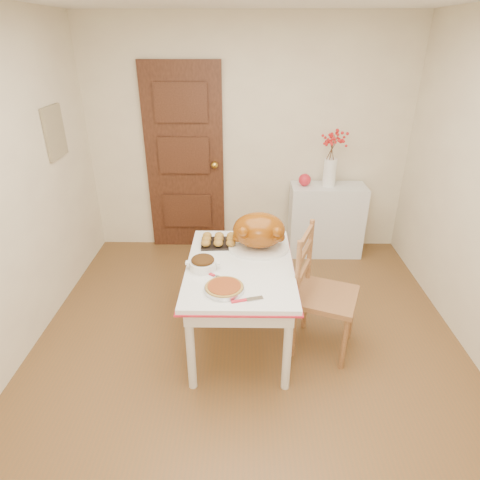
{
  "coord_description": "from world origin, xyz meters",
  "views": [
    {
      "loc": [
        -0.03,
        -2.46,
        2.26
      ],
      "look_at": [
        -0.07,
        0.28,
        0.9
      ],
      "focal_mm": 30.61,
      "sensor_mm": 36.0,
      "label": 1
    }
  ],
  "objects_px": {
    "sideboard": "(326,220)",
    "turkey_platter": "(259,232)",
    "chair_oak": "(327,294)",
    "kitchen_table": "(240,303)",
    "pumpkin_pie": "(224,287)"
  },
  "relations": [
    {
      "from": "chair_oak",
      "to": "turkey_platter",
      "type": "xyz_separation_m",
      "value": [
        -0.51,
        0.32,
        0.36
      ]
    },
    {
      "from": "chair_oak",
      "to": "turkey_platter",
      "type": "distance_m",
      "value": 0.71
    },
    {
      "from": "sideboard",
      "to": "chair_oak",
      "type": "relative_size",
      "value": 0.8
    },
    {
      "from": "sideboard",
      "to": "turkey_platter",
      "type": "relative_size",
      "value": 1.67
    },
    {
      "from": "chair_oak",
      "to": "turkey_platter",
      "type": "height_order",
      "value": "turkey_platter"
    },
    {
      "from": "sideboard",
      "to": "turkey_platter",
      "type": "bearing_deg",
      "value": -121.46
    },
    {
      "from": "chair_oak",
      "to": "turkey_platter",
      "type": "bearing_deg",
      "value": 78.74
    },
    {
      "from": "turkey_platter",
      "to": "pumpkin_pie",
      "type": "bearing_deg",
      "value": -119.87
    },
    {
      "from": "sideboard",
      "to": "pumpkin_pie",
      "type": "xyz_separation_m",
      "value": [
        -1.05,
        -1.92,
        0.34
      ]
    },
    {
      "from": "sideboard",
      "to": "chair_oak",
      "type": "height_order",
      "value": "chair_oak"
    },
    {
      "from": "kitchen_table",
      "to": "chair_oak",
      "type": "xyz_separation_m",
      "value": [
        0.66,
        -0.08,
        0.15
      ]
    },
    {
      "from": "sideboard",
      "to": "turkey_platter",
      "type": "height_order",
      "value": "turkey_platter"
    },
    {
      "from": "kitchen_table",
      "to": "chair_oak",
      "type": "bearing_deg",
      "value": -6.55
    },
    {
      "from": "sideboard",
      "to": "kitchen_table",
      "type": "xyz_separation_m",
      "value": [
        -0.95,
        -1.55,
        -0.05
      ]
    },
    {
      "from": "kitchen_table",
      "to": "pumpkin_pie",
      "type": "xyz_separation_m",
      "value": [
        -0.1,
        -0.36,
        0.39
      ]
    }
  ]
}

